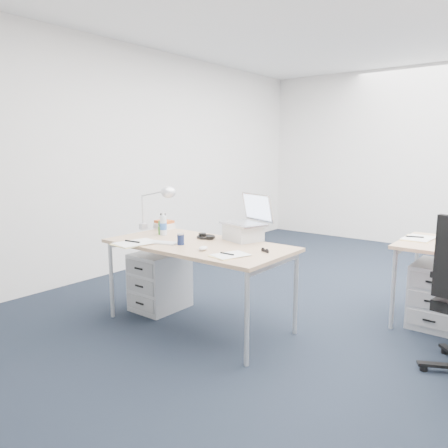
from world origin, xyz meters
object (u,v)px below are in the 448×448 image
Objects in this scene: water_bottle at (163,224)px; bear_figurine at (161,228)px; silver_laptop at (243,218)px; book_stack at (164,224)px; drawer_pedestal_far at (438,295)px; drawer_pedestal_near at (160,281)px; can_koozie at (181,239)px; headphones at (206,236)px; computer_mouse at (203,248)px; cordless_phone at (163,222)px; desk_near at (199,249)px; wireless_keyboard at (163,243)px; sunglasses at (265,251)px; desk_lamp at (152,207)px.

water_bottle reaches higher than bear_figurine.
silver_laptop is 2.19× the size of book_stack.
drawer_pedestal_near is at bearing -151.59° from drawer_pedestal_far.
can_koozie is (0.49, -0.22, 0.50)m from drawer_pedestal_near.
drawer_pedestal_far is 2.63× the size of water_bottle.
headphones is 2.28× the size of can_koozie.
silver_laptop reaches higher than book_stack.
headphones is 0.47m from bear_figurine.
computer_mouse is (-0.02, -0.52, -0.18)m from silver_laptop.
cordless_phone is at bearing 147.73° from can_koozie.
desk_near is 2.11m from drawer_pedestal_far.
wireless_keyboard is at bearing -40.73° from bear_figurine.
desk_near is 0.28m from computer_mouse.
computer_mouse is 0.55× the size of cordless_phone.
sunglasses is at bearing 0.15° from wireless_keyboard.
drawer_pedestal_near is at bearing 155.64° from computer_mouse.
water_bottle reaches higher than headphones.
can_koozie is at bearing -140.62° from drawer_pedestal_far.
can_koozie is at bearing -120.89° from desk_near.
bear_figurine is 0.28m from desk_lamp.
desk_lamp reaches higher than water_bottle.
desk_lamp reaches higher than drawer_pedestal_near.
desk_lamp is (-2.39, -1.10, 0.69)m from drawer_pedestal_far.
sunglasses is (0.62, 0.07, 0.06)m from desk_near.
drawer_pedestal_far is 2.52m from water_bottle.
headphones reaches higher than desk_near.
desk_lamp is at bearing -163.71° from sunglasses.
wireless_keyboard is 0.39m from water_bottle.
wireless_keyboard is 2.74× the size of computer_mouse.
computer_mouse is at bearing -8.73° from can_koozie.
drawer_pedestal_near is 0.58m from book_stack.
sunglasses is (0.72, -0.14, -0.01)m from headphones.
desk_lamp is (-0.97, -0.17, 0.03)m from silver_laptop.
computer_mouse is at bearing -18.13° from bear_figurine.
book_stack is (-0.67, 0.46, -0.01)m from can_koozie.
bear_figurine reaches higher than wireless_keyboard.
bear_figurine is at bearing -141.18° from headphones.
desk_near is 3.98× the size of silver_laptop.
sunglasses is at bearing -0.45° from water_bottle.
bear_figurine reaches higher than desk_near.
drawer_pedestal_far is at bearing 28.41° from drawer_pedestal_near.
headphones is at bearing -10.46° from book_stack.
can_koozie is at bearing -105.01° from silver_laptop.
desk_near is at bearing 133.10° from computer_mouse.
silver_laptop is at bearing -146.51° from drawer_pedestal_far.
silver_laptop is (0.22, 0.34, 0.25)m from desk_near.
silver_laptop is at bearing 18.01° from drawer_pedestal_near.
desk_lamp reaches higher than bear_figurine.
desk_near is at bearing -7.44° from bear_figurine.
bear_figurine is (-0.75, 0.26, 0.05)m from computer_mouse.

